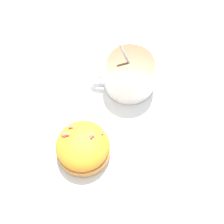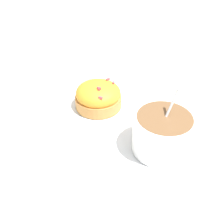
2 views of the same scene
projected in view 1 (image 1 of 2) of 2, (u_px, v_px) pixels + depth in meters
name	position (u px, v px, depth m)	size (l,w,h in m)	color
ground_plane	(110.00, 117.00, 0.57)	(3.00, 3.00, 0.00)	#C6B793
paper_napkin	(110.00, 117.00, 0.56)	(0.35, 0.34, 0.00)	white
coffee_cup	(130.00, 73.00, 0.56)	(0.10, 0.12, 0.10)	white
frosted_pastry	(83.00, 147.00, 0.51)	(0.09, 0.09, 0.05)	#C18442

